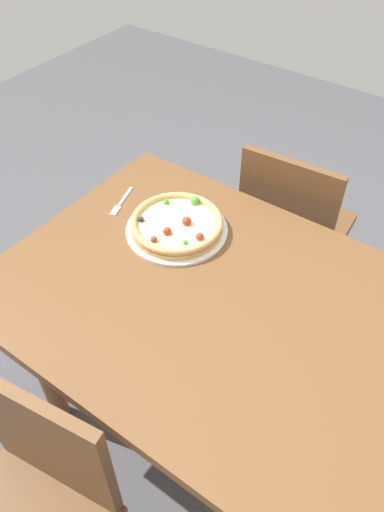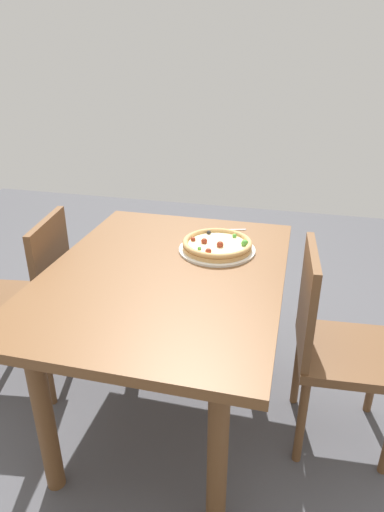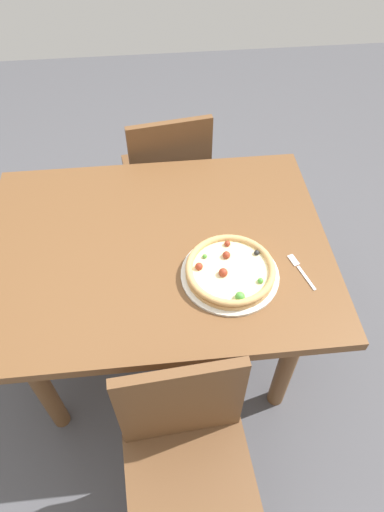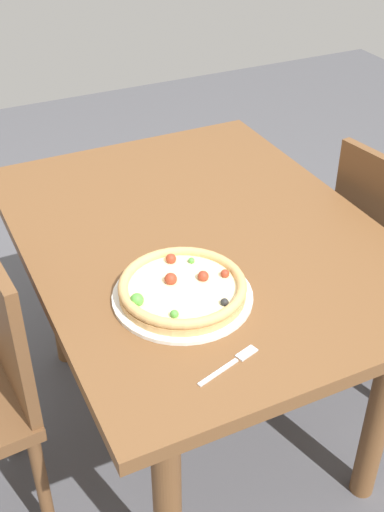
{
  "view_description": "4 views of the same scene",
  "coord_description": "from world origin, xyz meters",
  "px_view_note": "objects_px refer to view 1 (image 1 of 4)",
  "views": [
    {
      "loc": [
        -0.51,
        0.8,
        1.84
      ],
      "look_at": [
        0.12,
        -0.08,
        0.76
      ],
      "focal_mm": 34.81,
      "sensor_mm": 36.0,
      "label": 1
    },
    {
      "loc": [
        -1.51,
        -0.49,
        1.56
      ],
      "look_at": [
        0.12,
        -0.08,
        0.76
      ],
      "focal_mm": 31.17,
      "sensor_mm": 36.0,
      "label": 2
    },
    {
      "loc": [
        0.02,
        -1.09,
        1.97
      ],
      "look_at": [
        0.12,
        -0.08,
        0.76
      ],
      "focal_mm": 31.53,
      "sensor_mm": 36.0,
      "label": 3
    },
    {
      "loc": [
        1.35,
        -0.67,
        1.72
      ],
      "look_at": [
        0.12,
        -0.08,
        0.76
      ],
      "focal_mm": 45.75,
      "sensor_mm": 36.0,
      "label": 4
    }
  ],
  "objects_px": {
    "chair_near": "(291,228)",
    "pizza": "(177,224)",
    "fork": "(120,203)",
    "dining_table": "(208,317)",
    "plate": "(177,230)"
  },
  "relations": [
    {
      "from": "fork",
      "to": "plate",
      "type": "bearing_deg",
      "value": 73.78
    },
    {
      "from": "plate",
      "to": "pizza",
      "type": "height_order",
      "value": "pizza"
    },
    {
      "from": "dining_table",
      "to": "fork",
      "type": "bearing_deg",
      "value": -18.61
    },
    {
      "from": "dining_table",
      "to": "plate",
      "type": "height_order",
      "value": "plate"
    },
    {
      "from": "chair_near",
      "to": "pizza",
      "type": "xyz_separation_m",
      "value": [
        0.19,
        0.52,
        0.29
      ]
    },
    {
      "from": "dining_table",
      "to": "fork",
      "type": "distance_m",
      "value": 0.53
    },
    {
      "from": "dining_table",
      "to": "chair_near",
      "type": "xyz_separation_m",
      "value": [
        0.05,
        -0.69,
        -0.16
      ]
    },
    {
      "from": "dining_table",
      "to": "fork",
      "type": "height_order",
      "value": "fork"
    },
    {
      "from": "pizza",
      "to": "dining_table",
      "type": "bearing_deg",
      "value": 145.43
    },
    {
      "from": "dining_table",
      "to": "pizza",
      "type": "height_order",
      "value": "pizza"
    },
    {
      "from": "chair_near",
      "to": "fork",
      "type": "relative_size",
      "value": 5.39
    },
    {
      "from": "dining_table",
      "to": "plate",
      "type": "xyz_separation_m",
      "value": [
        0.24,
        -0.17,
        0.11
      ]
    },
    {
      "from": "dining_table",
      "to": "chair_near",
      "type": "relative_size",
      "value": 1.43
    },
    {
      "from": "pizza",
      "to": "fork",
      "type": "bearing_deg",
      "value": 0.6
    },
    {
      "from": "dining_table",
      "to": "chair_near",
      "type": "height_order",
      "value": "chair_near"
    }
  ]
}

